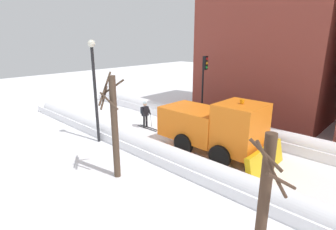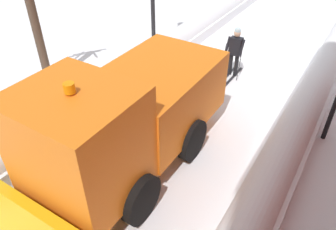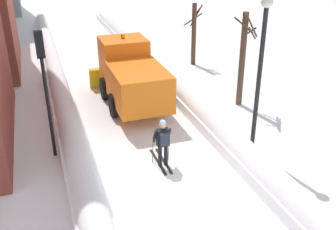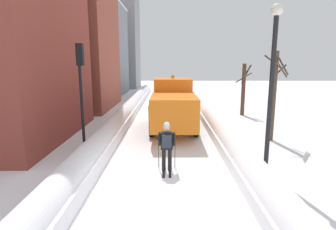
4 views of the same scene
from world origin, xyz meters
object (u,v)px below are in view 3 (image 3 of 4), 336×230
skier (163,141)px  street_lamp (261,60)px  bare_tree_near (243,58)px  traffic_light_pole (43,72)px  bare_tree_mid (194,33)px  plow_truck (131,75)px

skier → street_lamp: size_ratio=0.32×
skier → bare_tree_near: 6.69m
skier → traffic_light_pole: bearing=149.6°
street_lamp → bare_tree_near: 4.59m
skier → bare_tree_mid: 12.03m
traffic_light_pole → bare_tree_near: (8.80, 1.87, -0.91)m
skier → traffic_light_pole: traffic_light_pole is taller
bare_tree_mid → skier: bearing=-117.8°
plow_truck → bare_tree_mid: bearing=43.1°
skier → plow_truck: bearing=86.6°
plow_truck → bare_tree_near: bearing=-19.6°
bare_tree_mid → bare_tree_near: bearing=-93.1°
skier → traffic_light_pole: 4.71m
street_lamp → bare_tree_mid: size_ratio=1.52×
street_lamp → bare_tree_near: (1.69, 4.08, -1.25)m
plow_truck → bare_tree_mid: 7.20m
traffic_light_pole → street_lamp: size_ratio=0.81×
plow_truck → skier: (-0.34, -5.71, -0.48)m
plow_truck → traffic_light_pole: (-3.92, -3.61, 1.76)m
street_lamp → bare_tree_near: bearing=67.5°
bare_tree_mid → traffic_light_pole: bearing=-137.1°
plow_truck → street_lamp: (3.19, -5.81, 2.10)m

